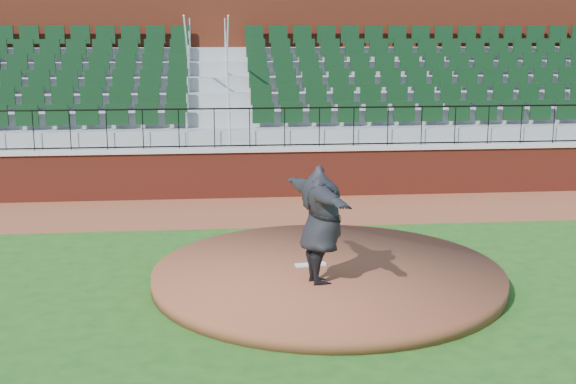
# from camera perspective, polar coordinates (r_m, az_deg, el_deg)

# --- Properties ---
(ground) EXTENTS (90.00, 90.00, 0.00)m
(ground) POSITION_cam_1_polar(r_m,az_deg,el_deg) (13.18, 0.64, -6.91)
(ground) COLOR #1D4D16
(ground) RESTS_ON ground
(warning_track) EXTENTS (34.00, 3.20, 0.01)m
(warning_track) POSITION_cam_1_polar(r_m,az_deg,el_deg) (18.34, -1.18, -1.39)
(warning_track) COLOR brown
(warning_track) RESTS_ON ground
(field_wall) EXTENTS (34.00, 0.35, 1.20)m
(field_wall) POSITION_cam_1_polar(r_m,az_deg,el_deg) (19.77, -1.54, 1.37)
(field_wall) COLOR maroon
(field_wall) RESTS_ON ground
(wall_cap) EXTENTS (34.00, 0.45, 0.10)m
(wall_cap) POSITION_cam_1_polar(r_m,az_deg,el_deg) (19.66, -1.55, 3.23)
(wall_cap) COLOR #B7B7B7
(wall_cap) RESTS_ON field_wall
(wall_railing) EXTENTS (34.00, 0.05, 1.00)m
(wall_railing) POSITION_cam_1_polar(r_m,az_deg,el_deg) (19.58, -1.56, 4.82)
(wall_railing) COLOR black
(wall_railing) RESTS_ON wall_cap
(seating_stands) EXTENTS (34.00, 5.10, 4.60)m
(seating_stands) POSITION_cam_1_polar(r_m,az_deg,el_deg) (22.23, -2.07, 6.99)
(seating_stands) COLOR gray
(seating_stands) RESTS_ON ground
(concourse_wall) EXTENTS (34.00, 0.50, 5.50)m
(concourse_wall) POSITION_cam_1_polar(r_m,az_deg,el_deg) (24.99, -2.47, 8.60)
(concourse_wall) COLOR maroon
(concourse_wall) RESTS_ON ground
(pitchers_mound) EXTENTS (6.02, 6.02, 0.25)m
(pitchers_mound) POSITION_cam_1_polar(r_m,az_deg,el_deg) (13.24, 2.99, -6.26)
(pitchers_mound) COLOR brown
(pitchers_mound) RESTS_ON ground
(pitching_rubber) EXTENTS (0.55, 0.20, 0.04)m
(pitching_rubber) POSITION_cam_1_polar(r_m,az_deg,el_deg) (13.36, 1.70, -5.44)
(pitching_rubber) COLOR silver
(pitching_rubber) RESTS_ON pitchers_mound
(pitcher) EXTENTS (1.22, 2.48, 1.95)m
(pitcher) POSITION_cam_1_polar(r_m,az_deg,el_deg) (12.22, 2.45, -2.46)
(pitcher) COLOR black
(pitcher) RESTS_ON pitchers_mound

